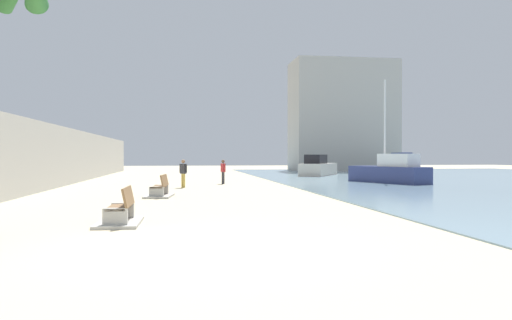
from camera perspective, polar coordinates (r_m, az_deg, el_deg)
ground_plane at (r=28.03m, az=-8.04°, el=-3.19°), size 120.00×120.00×0.00m
seawall at (r=28.90m, az=-23.08°, el=0.37°), size 0.80×64.00×3.51m
bench_near at (r=13.57m, az=-15.42°, el=-6.17°), size 1.13×2.12×0.98m
bench_far at (r=21.98m, az=-11.08°, el=-3.60°), size 1.32×2.21×0.98m
person_walking at (r=31.45m, az=-3.83°, el=-1.17°), size 0.30×0.49×1.54m
person_standing at (r=28.00m, az=-8.42°, el=-1.32°), size 0.42×0.38×1.59m
boat_outer at (r=44.37m, az=7.21°, el=-0.86°), size 4.94×6.56×1.86m
boat_far_left at (r=43.33m, az=16.26°, el=-0.89°), size 2.63×6.15×2.02m
boat_mid_bay at (r=33.10m, az=15.23°, el=-1.29°), size 3.73×6.02×6.75m
harbor_building at (r=59.21m, az=10.00°, el=5.00°), size 12.00×6.00×12.88m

